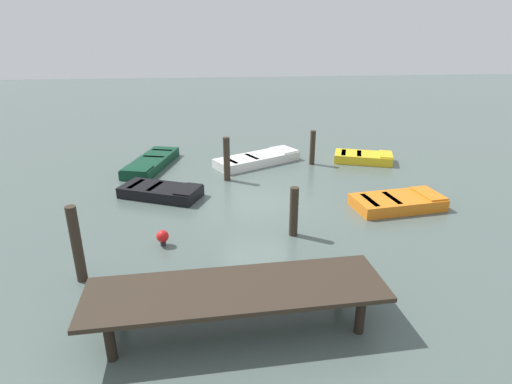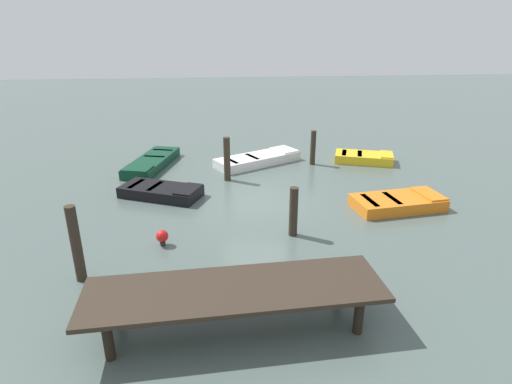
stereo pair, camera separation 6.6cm
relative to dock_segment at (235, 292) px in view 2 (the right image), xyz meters
name	(u,v)px [view 2 (the right image)]	position (x,y,z in m)	size (l,w,h in m)	color
ground_plane	(256,201)	(-1.10, -6.80, -0.85)	(80.00, 80.00, 0.00)	#4C5B56
dock_segment	(235,292)	(0.00, 0.00, 0.00)	(6.30, 2.05, 0.95)	#33281E
rowboat_dark_green	(152,162)	(3.21, -11.23, -0.63)	(2.24, 4.19, 0.46)	#0C3823
rowboat_orange	(398,202)	(-6.01, -5.69, -0.63)	(3.25, 1.88, 0.46)	orange
rowboat_yellow	(364,157)	(-6.62, -11.02, -0.63)	(2.89, 2.10, 0.46)	gold
rowboat_black	(161,191)	(2.38, -7.56, -0.63)	(3.24, 2.40, 0.46)	black
rowboat_white	(258,159)	(-1.64, -11.26, -0.63)	(4.17, 3.10, 0.46)	silver
mooring_piling_far_right	(76,244)	(3.78, -2.12, 0.16)	(0.26, 0.26, 2.02)	#33281E
mooring_piling_far_left	(293,212)	(-1.96, -4.02, -0.07)	(0.26, 0.26, 1.55)	#33281E
mooring_piling_near_left	(227,159)	(-0.14, -9.14, 0.06)	(0.27, 0.27, 1.82)	#33281E
mooring_piling_center	(313,148)	(-4.12, -10.91, -0.06)	(0.24, 0.24, 1.58)	#33281E
marker_buoy	(162,237)	(1.93, -3.74, -0.56)	(0.36, 0.36, 0.48)	#262626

